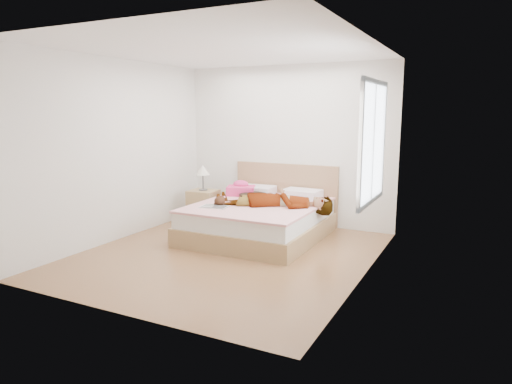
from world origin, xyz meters
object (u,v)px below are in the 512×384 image
phone (257,187)px  coffee_mug (252,202)px  nightstand (204,204)px  plush_toy (220,201)px  towel (241,189)px  woman (275,197)px  magazine (214,207)px  bed (262,218)px

phone → coffee_mug: size_ratio=0.62×
phone → nightstand: (-0.98, -0.03, -0.35)m
nightstand → plush_toy: bearing=-44.0°
towel → nightstand: 0.71m
woman → nightstand: nightstand is taller
woman → magazine: size_ratio=4.04×
bed → woman: bearing=-15.6°
bed → magazine: (-0.46, -0.60, 0.24)m
woman → towel: same height
coffee_mug → plush_toy: plush_toy is taller
towel → magazine: size_ratio=1.29×
coffee_mug → plush_toy: 0.47m
woman → nightstand: (-1.48, 0.37, -0.30)m
towel → plush_toy: (0.14, -0.89, -0.02)m
plush_toy → nightstand: nightstand is taller
bed → magazine: bearing=-127.4°
coffee_mug → phone: bearing=110.9°
phone → towel: (-0.34, 0.11, -0.07)m
bed → nightstand: size_ratio=2.13×
magazine → plush_toy: (0.01, 0.15, 0.06)m
bed → magazine: 0.79m
phone → towel: towel is taller
towel → coffee_mug: (0.57, -0.70, -0.04)m
bed → coffee_mug: size_ratio=15.06×
nightstand → woman: bearing=-14.0°
coffee_mug → nightstand: (-1.21, 0.56, -0.24)m
woman → coffee_mug: bearing=-71.6°
towel → coffee_mug: towel is taller
phone → bed: 0.57m
woman → bed: (-0.25, 0.07, -0.35)m
bed → plush_toy: (-0.45, -0.45, 0.31)m
magazine → coffee_mug: coffee_mug is taller
coffee_mug → magazine: bearing=-142.5°
magazine → plush_toy: plush_toy is taller
woman → plush_toy: size_ratio=6.39×
bed → plush_toy: bearing=-134.8°
phone → bed: bearing=-69.7°
phone → nightstand: size_ratio=0.09×
plush_toy → nightstand: 1.11m
phone → coffee_mug: phone is taller
towel → bed: bearing=-36.7°
woman → nightstand: bearing=-120.6°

